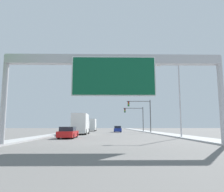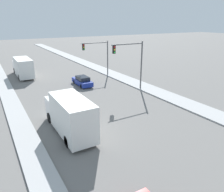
{
  "view_description": "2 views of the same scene",
  "coord_description": "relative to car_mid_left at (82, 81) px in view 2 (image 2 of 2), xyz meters",
  "views": [
    {
      "loc": [
        -0.37,
        1.7,
        1.47
      ],
      "look_at": [
        0.0,
        25.9,
        4.79
      ],
      "focal_mm": 35.0,
      "sensor_mm": 36.0,
      "label": 1
    },
    {
      "loc": [
        -11.0,
        23.17,
        9.82
      ],
      "look_at": [
        0.56,
        42.86,
        1.81
      ],
      "focal_mm": 35.0,
      "sensor_mm": 36.0,
      "label": 2
    }
  ],
  "objects": [
    {
      "name": "sidewalk_right",
      "position": [
        7.75,
        5.86,
        -0.61
      ],
      "size": [
        3.0,
        120.0,
        0.15
      ],
      "color": "#AAAAAA",
      "rests_on": "ground"
    },
    {
      "name": "median_strip_left",
      "position": [
        -10.75,
        5.86,
        -0.61
      ],
      "size": [
        2.0,
        120.0,
        0.15
      ],
      "color": "#AAAAAA",
      "rests_on": "ground"
    },
    {
      "name": "car_mid_left",
      "position": [
        0.0,
        0.0,
        0.0
      ],
      "size": [
        1.72,
        4.7,
        1.46
      ],
      "color": "navy",
      "rests_on": "ground"
    },
    {
      "name": "truck_box_primary",
      "position": [
        -7.0,
        10.6,
        1.03
      ],
      "size": [
        2.43,
        8.77,
        3.4
      ],
      "color": "white",
      "rests_on": "ground"
    },
    {
      "name": "truck_box_secondary",
      "position": [
        -7.0,
        -13.65,
        1.09
      ],
      "size": [
        2.39,
        7.94,
        3.53
      ],
      "color": "white",
      "rests_on": "ground"
    },
    {
      "name": "traffic_light_near_intersection",
      "position": [
        5.21,
        -6.14,
        4.04
      ],
      "size": [
        5.13,
        0.32,
        6.99
      ],
      "color": "#4C4C4F",
      "rests_on": "ground"
    },
    {
      "name": "traffic_light_mid_block",
      "position": [
        5.09,
        3.86,
        3.61
      ],
      "size": [
        5.19,
        0.32,
        6.3
      ],
      "color": "#4C4C4F",
      "rests_on": "ground"
    }
  ]
}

